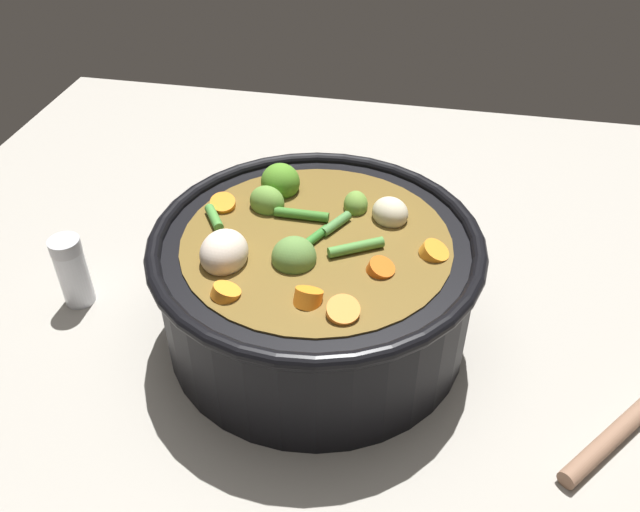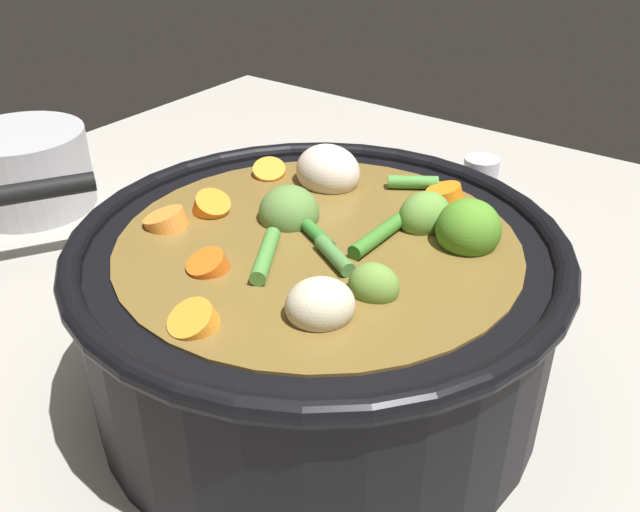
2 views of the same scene
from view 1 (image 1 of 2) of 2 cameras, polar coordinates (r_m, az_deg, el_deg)
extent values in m
plane|color=#9E998E|center=(0.70, -0.29, -6.42)|extent=(1.10, 1.10, 0.00)
cylinder|color=black|center=(0.66, -0.30, -2.81)|extent=(0.30, 0.30, 0.12)
torus|color=black|center=(0.62, -0.32, 1.25)|extent=(0.32, 0.32, 0.02)
cylinder|color=brown|center=(0.66, -0.31, -2.49)|extent=(0.26, 0.26, 0.11)
ellipsoid|color=#5D883F|center=(0.59, -2.26, -0.12)|extent=(0.06, 0.06, 0.04)
ellipsoid|color=olive|center=(0.66, 3.11, 4.47)|extent=(0.03, 0.03, 0.03)
ellipsoid|color=#518D27|center=(0.69, -3.44, 6.40)|extent=(0.06, 0.06, 0.04)
ellipsoid|color=#65953C|center=(0.66, -4.60, 4.69)|extent=(0.04, 0.05, 0.03)
cylinder|color=orange|center=(0.59, 5.25, -1.17)|extent=(0.03, 0.03, 0.02)
cylinder|color=orange|center=(0.54, 1.99, -4.87)|extent=(0.04, 0.04, 0.02)
cylinder|color=orange|center=(0.61, 9.80, 0.12)|extent=(0.03, 0.03, 0.02)
cylinder|color=orange|center=(0.57, -8.15, -3.20)|extent=(0.04, 0.04, 0.02)
cylinder|color=orange|center=(0.55, -1.04, -3.66)|extent=(0.03, 0.03, 0.02)
cylinder|color=orange|center=(0.67, -8.38, 4.37)|extent=(0.03, 0.03, 0.02)
ellipsoid|color=beige|center=(0.65, 6.08, 3.73)|extent=(0.05, 0.05, 0.03)
ellipsoid|color=beige|center=(0.60, -8.29, 0.28)|extent=(0.05, 0.05, 0.04)
cylinder|color=#3C7B2A|center=(0.65, -1.60, 3.61)|extent=(0.01, 0.05, 0.01)
cylinder|color=#4A8E3A|center=(0.65, -9.15, 3.31)|extent=(0.04, 0.03, 0.01)
cylinder|color=#4E8C3C|center=(0.60, 3.13, 0.76)|extent=(0.04, 0.05, 0.01)
cylinder|color=#337D2C|center=(0.62, -0.53, 1.58)|extent=(0.03, 0.02, 0.01)
cylinder|color=#4D8442|center=(0.63, 1.38, 2.81)|extent=(0.04, 0.03, 0.01)
cylinder|color=#88634B|center=(0.68, 25.66, -12.29)|extent=(0.18, 0.15, 0.02)
cylinder|color=silver|center=(0.76, -20.49, -1.68)|extent=(0.03, 0.03, 0.07)
cylinder|color=#B7B7BC|center=(0.73, -21.20, 0.81)|extent=(0.03, 0.03, 0.02)
camera|label=2|loc=(0.76, 29.30, 22.29)|focal=38.98mm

